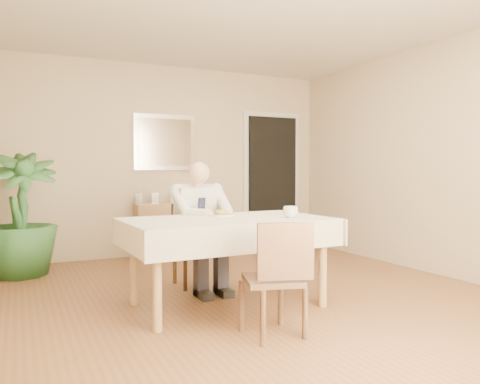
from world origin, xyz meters
name	(u,v)px	position (x,y,z in m)	size (l,w,h in m)	color
room	(257,155)	(0.00, 0.00, 1.30)	(5.00, 5.02, 2.60)	brown
doorway	(272,181)	(1.55, 2.46, 1.00)	(0.96, 0.07, 2.10)	beige
mirror	(165,142)	(-0.13, 2.47, 1.55)	(0.86, 0.04, 0.76)	silver
dining_table	(228,228)	(-0.36, -0.16, 0.67)	(1.75, 1.08, 0.75)	#A07C4B
chair_far	(193,239)	(-0.36, 0.71, 0.46)	(0.42, 0.42, 0.82)	#48311E
chair_near	(278,273)	(-0.37, -1.02, 0.45)	(0.48, 0.49, 0.81)	#48311E
seated_man	(203,219)	(-0.36, 0.43, 0.69)	(0.48, 0.72, 1.24)	white
plate	(222,215)	(-0.31, 0.08, 0.76)	(0.26, 0.26, 0.02)	white
food	(222,212)	(-0.31, 0.08, 0.78)	(0.14, 0.14, 0.06)	olive
knife	(228,213)	(-0.27, 0.02, 0.78)	(0.01, 0.01, 0.13)	silver
fork	(220,214)	(-0.35, 0.02, 0.78)	(0.01, 0.01, 0.13)	silver
coffee_mug	(290,212)	(0.15, -0.35, 0.80)	(0.13, 0.13, 0.10)	white
sideboard	(169,230)	(-0.13, 2.32, 0.36)	(0.90, 0.31, 0.72)	#A07C4B
photo_frame_left	(138,199)	(-0.52, 2.38, 0.79)	(0.10, 0.02, 0.14)	silver
photo_frame_center	(155,198)	(-0.30, 2.38, 0.79)	(0.10, 0.02, 0.14)	silver
photo_frame_right	(174,198)	(-0.03, 2.39, 0.79)	(0.10, 0.02, 0.14)	silver
potted_palm	(20,214)	(-1.95, 1.86, 0.69)	(0.77, 0.77, 1.37)	#265424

